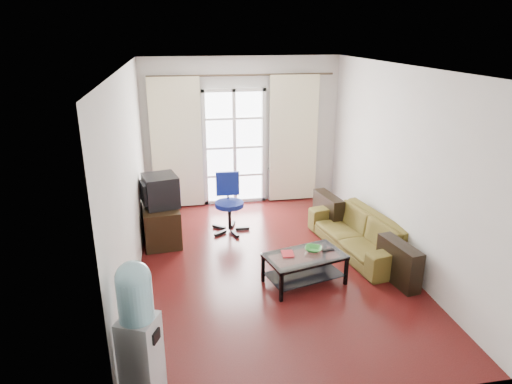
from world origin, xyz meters
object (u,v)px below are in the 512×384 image
(sofa, at_px, (359,233))
(tv_stand, at_px, (162,224))
(crt_tv, at_px, (159,191))
(coffee_table, at_px, (304,265))
(water_cooler, at_px, (139,336))
(task_chair, at_px, (229,214))

(sofa, relative_size, tv_stand, 2.51)
(sofa, xyz_separation_m, crt_tv, (-2.89, 0.86, 0.55))
(sofa, relative_size, coffee_table, 1.80)
(tv_stand, xyz_separation_m, water_cooler, (-0.10, -3.37, 0.46))
(coffee_table, xyz_separation_m, tv_stand, (-1.84, 1.58, 0.03))
(sofa, height_order, task_chair, task_chair)
(sofa, distance_m, water_cooler, 3.96)
(task_chair, bearing_deg, tv_stand, -166.67)
(crt_tv, relative_size, water_cooler, 0.43)
(coffee_table, relative_size, task_chair, 1.17)
(crt_tv, height_order, task_chair, crt_tv)
(task_chair, bearing_deg, sofa, -29.34)
(task_chair, bearing_deg, crt_tv, -168.95)
(crt_tv, height_order, water_cooler, water_cooler)
(water_cooler, bearing_deg, coffee_table, 65.84)
(coffee_table, bearing_deg, crt_tv, 138.40)
(tv_stand, bearing_deg, crt_tv, 84.16)
(sofa, relative_size, crt_tv, 3.24)
(coffee_table, distance_m, task_chair, 1.97)
(tv_stand, relative_size, water_cooler, 0.56)
(task_chair, bearing_deg, coffee_table, -66.63)
(coffee_table, distance_m, crt_tv, 2.52)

